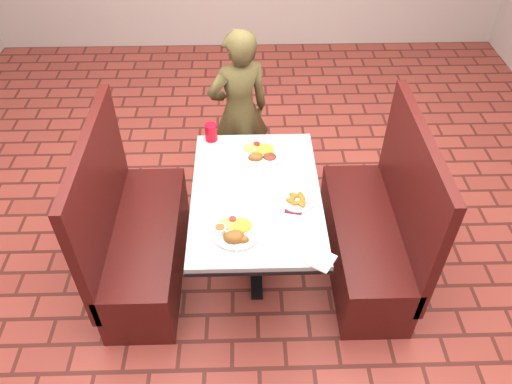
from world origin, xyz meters
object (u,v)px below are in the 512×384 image
booth_bench_right (373,235)px  far_dinner_plate (260,151)px  red_tumbler (211,132)px  near_dinner_plate (235,229)px  booth_bench_left (138,240)px  plantain_plate (297,200)px  dining_table (256,203)px  diner_person (239,112)px

booth_bench_right → far_dinner_plate: booth_bench_right is taller
red_tumbler → near_dinner_plate: bearing=-79.2°
booth_bench_left → booth_bench_right: size_ratio=1.00×
booth_bench_right → near_dinner_plate: booth_bench_right is taller
booth_bench_right → red_tumbler: size_ratio=9.57×
booth_bench_right → far_dinner_plate: bearing=153.9°
booth_bench_left → plantain_plate: 1.14m
near_dinner_plate → booth_bench_left: bearing=153.0°
booth_bench_right → plantain_plate: 0.71m
booth_bench_right → red_tumbler: 1.32m
near_dinner_plate → dining_table: bearing=69.7°
near_dinner_plate → diner_person: bearing=89.1°
booth_bench_left → diner_person: (0.69, 0.99, 0.35)m
booth_bench_left → far_dinner_plate: bearing=23.9°
red_tumbler → booth_bench_right: bearing=-26.7°
plantain_plate → red_tumbler: size_ratio=1.59×
red_tumbler → plantain_plate: bearing=-49.8°
near_dinner_plate → far_dinner_plate: near_dinner_plate is taller
booth_bench_right → diner_person: bearing=132.3°
dining_table → far_dinner_plate: 0.39m
plantain_plate → red_tumbler: red_tumbler is taller
dining_table → plantain_plate: plantain_plate is taller
far_dinner_plate → plantain_plate: size_ratio=1.51×
dining_table → booth_bench_right: (0.80, 0.00, -0.32)m
booth_bench_left → booth_bench_right: bearing=0.0°
diner_person → booth_bench_right: bearing=111.2°
near_dinner_plate → red_tumbler: 0.91m
dining_table → red_tumbler: bearing=118.4°
booth_bench_left → red_tumbler: 0.89m
dining_table → booth_bench_right: size_ratio=1.01×
far_dinner_plate → red_tumbler: 0.38m
booth_bench_left → booth_bench_right: 1.60m
dining_table → near_dinner_plate: near_dinner_plate is taller
booth_bench_left → far_dinner_plate: booth_bench_left is taller
booth_bench_right → red_tumbler: booth_bench_right is taller
dining_table → booth_bench_left: (-0.80, 0.00, -0.32)m
booth_bench_right → red_tumbler: (-1.10, 0.55, 0.48)m
dining_table → plantain_plate: bearing=-21.1°
far_dinner_plate → near_dinner_plate: bearing=-103.1°
red_tumbler → dining_table: bearing=-61.6°
booth_bench_right → near_dinner_plate: 1.09m
booth_bench_left → plantain_plate: booth_bench_left is taller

